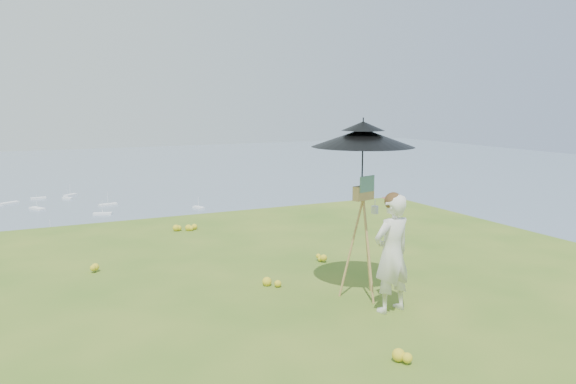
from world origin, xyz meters
TOP-DOWN VIEW (x-y plane):
  - ground at (0.00, 0.00)m, footprint 14.00×14.00m
  - shoreline_tier at (0.00, 75.00)m, footprint 170.00×28.00m
  - bay_water at (0.00, 240.00)m, footprint 700.00×700.00m
  - slope_trees at (0.00, 35.00)m, footprint 110.00×50.00m
  - harbor_town at (0.00, 75.00)m, footprint 110.00×22.00m
  - wildflowers at (0.00, 0.25)m, footprint 10.00×10.50m
  - painter at (1.72, -0.14)m, footprint 0.60×0.44m
  - field_easel at (1.68, 0.47)m, footprint 0.79×0.79m
  - sun_umbrella at (1.67, 0.50)m, footprint 1.78×1.78m
  - painter_cap at (1.72, -0.14)m, footprint 0.29×0.31m

SIDE VIEW (x-z plane):
  - shoreline_tier at x=0.00m, z-range -40.00..-32.00m
  - bay_water at x=0.00m, z-range -34.00..-34.00m
  - harbor_town at x=0.00m, z-range -32.00..-27.00m
  - slope_trees at x=0.00m, z-range -18.00..-12.00m
  - ground at x=0.00m, z-range 0.00..0.00m
  - wildflowers at x=0.00m, z-range 0.00..0.12m
  - painter at x=1.72m, z-range 0.00..1.52m
  - field_easel at x=1.68m, z-range 0.00..1.68m
  - painter_cap at x=1.72m, z-range 1.43..1.53m
  - sun_umbrella at x=1.67m, z-range 1.38..2.44m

